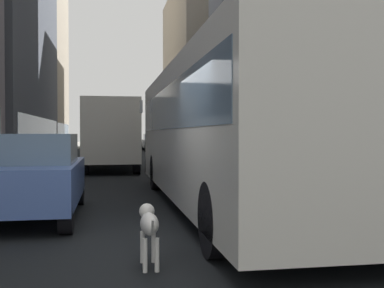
{
  "coord_description": "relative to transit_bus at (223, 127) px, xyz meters",
  "views": [
    {
      "loc": [
        -1.3,
        -6.7,
        1.62
      ],
      "look_at": [
        0.48,
        3.27,
        1.4
      ],
      "focal_mm": 43.89,
      "sensor_mm": 36.0,
      "label": 1
    }
  ],
  "objects": [
    {
      "name": "ground_plane",
      "position": [
        -1.2,
        31.62,
        -1.78
      ],
      "size": [
        120.0,
        120.0,
        0.0
      ],
      "primitive_type": "plane",
      "color": "black"
    },
    {
      "name": "sidewalk_left",
      "position": [
        -6.9,
        31.62,
        -1.7
      ],
      "size": [
        2.4,
        110.0,
        0.15
      ],
      "primitive_type": "cube",
      "color": "#ADA89E",
      "rests_on": "ground"
    },
    {
      "name": "sidewalk_right",
      "position": [
        4.5,
        31.62,
        -1.7
      ],
      "size": [
        2.4,
        110.0,
        0.15
      ],
      "primitive_type": "cube",
      "color": "gray",
      "rests_on": "ground"
    },
    {
      "name": "building_right_far",
      "position": [
        10.7,
        45.15,
        7.62
      ],
      "size": [
        11.4,
        19.98,
        18.81
      ],
      "color": "#A0937F",
      "rests_on": "ground"
    },
    {
      "name": "transit_bus",
      "position": [
        0.0,
        0.0,
        0.0
      ],
      "size": [
        2.78,
        11.53,
        3.05
      ],
      "color": "silver",
      "rests_on": "ground"
    },
    {
      "name": "car_black_suv",
      "position": [
        1.6,
        33.83,
        -0.96
      ],
      "size": [
        1.81,
        4.1,
        1.62
      ],
      "color": "black",
      "rests_on": "ground"
    },
    {
      "name": "car_grey_wagon",
      "position": [
        -2.4,
        32.8,
        -0.95
      ],
      "size": [
        1.86,
        4.66,
        1.62
      ],
      "color": "slate",
      "rests_on": "ground"
    },
    {
      "name": "car_blue_hatchback",
      "position": [
        -4.0,
        -0.75,
        -0.96
      ],
      "size": [
        1.87,
        4.06,
        1.62
      ],
      "color": "#4C6BB7",
      "rests_on": "ground"
    },
    {
      "name": "box_truck",
      "position": [
        -2.4,
        11.54,
        -0.11
      ],
      "size": [
        2.3,
        7.5,
        3.05
      ],
      "color": "silver",
      "rests_on": "ground"
    },
    {
      "name": "dalmatian_dog",
      "position": [
        -2.01,
        -4.35,
        -1.26
      ],
      "size": [
        0.22,
        0.96,
        0.72
      ],
      "color": "white",
      "rests_on": "ground"
    },
    {
      "name": "pedestrian_with_handbag",
      "position": [
        4.94,
        2.24,
        -0.76
      ],
      "size": [
        0.45,
        0.34,
        1.69
      ],
      "color": "#1E1E2D",
      "rests_on": "sidewalk_right"
    }
  ]
}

